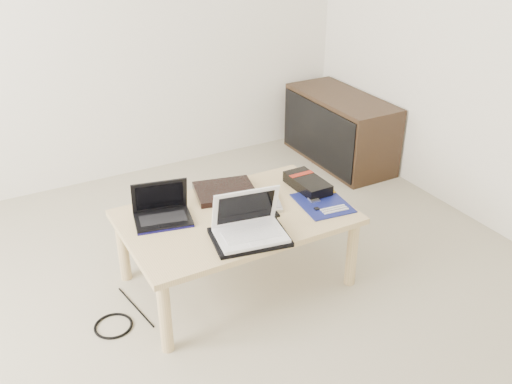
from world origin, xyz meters
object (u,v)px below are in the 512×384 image
coffee_table (236,223)px  gpu_box (307,183)px  netbook (162,212)px  white_laptop (249,226)px  media_cabinet (339,129)px

coffee_table → gpu_box: bearing=7.5°
coffee_table → netbook: netbook is taller
netbook → gpu_box: netbook is taller
coffee_table → netbook: (-0.33, 0.13, 0.09)m
white_laptop → gpu_box: size_ratio=1.22×
netbook → gpu_box: bearing=-5.2°
media_cabinet → netbook: bearing=-153.4°
coffee_table → media_cabinet: size_ratio=1.22×
media_cabinet → gpu_box: bearing=-134.3°
media_cabinet → white_laptop: size_ratio=2.65×
gpu_box → netbook: bearing=174.8°
coffee_table → media_cabinet: media_cabinet is taller
coffee_table → gpu_box: 0.47m
netbook → white_laptop: white_laptop is taller
coffee_table → white_laptop: bearing=-101.2°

